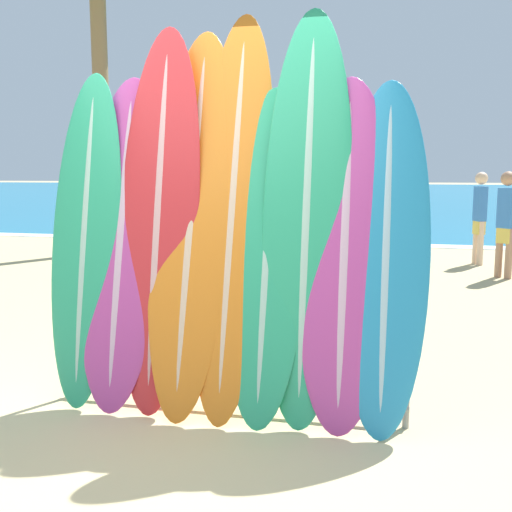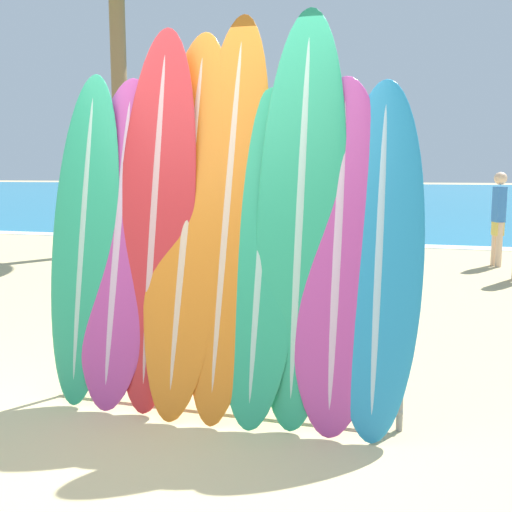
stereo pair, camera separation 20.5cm
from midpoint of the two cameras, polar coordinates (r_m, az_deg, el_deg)
ground_plane at (r=3.59m, az=-9.63°, el=-17.61°), size 160.00×160.00×0.00m
ocean_water at (r=42.09m, az=13.96°, el=5.77°), size 120.00×60.00×0.01m
surfboard_rack at (r=3.87m, az=-1.73°, el=-7.91°), size 2.29×0.04×0.89m
surfboard_slot_0 at (r=4.16m, az=-14.65°, el=1.72°), size 0.49×0.51×2.21m
surfboard_slot_1 at (r=4.05m, az=-11.50°, el=1.45°), size 0.59×0.58×2.18m
surfboard_slot_2 at (r=3.95m, az=-8.11°, el=3.68°), size 0.55×0.58×2.50m
surfboard_slot_3 at (r=3.89m, az=-4.99°, el=3.61°), size 0.56×0.81×2.49m
surfboard_slot_4 at (r=3.82m, az=-1.15°, el=4.31°), size 0.52×0.80×2.59m
surfboard_slot_5 at (r=3.71m, az=2.08°, el=0.30°), size 0.51×0.64×2.09m
surfboard_slot_6 at (r=3.67m, az=5.88°, el=3.87°), size 0.55×0.58×2.56m
surfboard_slot_7 at (r=3.62m, az=9.42°, el=0.33°), size 0.59×0.57×2.14m
surfboard_slot_8 at (r=3.60m, az=13.26°, el=-0.05°), size 0.51×0.57×2.11m
person_near_water at (r=11.27m, az=0.72°, el=4.77°), size 0.28×0.22×1.64m
person_far_left at (r=10.53m, az=22.62°, el=3.61°), size 0.21×0.26×1.53m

